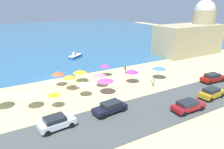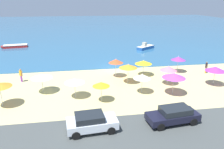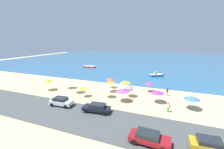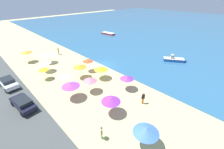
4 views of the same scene
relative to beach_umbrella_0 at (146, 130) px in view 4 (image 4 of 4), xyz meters
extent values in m
plane|color=#C9BB7D|center=(-16.34, 9.11, -2.01)|extent=(160.00, 160.00, 0.00)
cube|color=#2C6087|center=(-16.34, 64.11, -1.98)|extent=(150.00, 110.00, 0.05)
cube|color=#434846|center=(-16.34, -8.89, -1.98)|extent=(80.00, 8.00, 0.06)
cylinder|color=#B2B2B7|center=(0.00, 0.00, -1.11)|extent=(0.05, 0.05, 1.79)
cone|color=#4071BE|center=(0.00, 0.00, 0.00)|extent=(2.48, 2.48, 0.54)
sphere|color=silver|center=(0.00, 0.00, 0.30)|extent=(0.08, 0.08, 0.08)
cylinder|color=#B2B2B7|center=(-22.03, -0.24, -1.13)|extent=(0.05, 0.05, 1.76)
cone|color=#F3E0D0|center=(-22.03, -0.24, -0.09)|extent=(2.13, 2.13, 0.41)
sphere|color=silver|center=(-22.03, -0.24, 0.14)|extent=(0.08, 0.08, 0.08)
cylinder|color=#B2B2B7|center=(-10.92, 1.75, -1.07)|extent=(0.05, 0.05, 1.88)
cone|color=pink|center=(-10.92, 1.75, 0.08)|extent=(2.06, 2.06, 0.52)
sphere|color=silver|center=(-10.92, 1.75, 0.37)|extent=(0.08, 0.08, 0.08)
cylinder|color=#B2B2B7|center=(-25.60, 1.69, -1.11)|extent=(0.05, 0.05, 1.78)
cone|color=white|center=(-25.60, 1.69, -0.08)|extent=(2.38, 2.38, 0.39)
sphere|color=silver|center=(-25.60, 1.69, 0.15)|extent=(0.08, 0.08, 0.08)
cylinder|color=#B2B2B7|center=(-5.46, 0.72, -1.08)|extent=(0.05, 0.05, 1.86)
cone|color=purple|center=(-5.46, 0.72, 0.07)|extent=(2.33, 2.33, 0.53)
sphere|color=silver|center=(-5.46, 0.72, 0.37)|extent=(0.08, 0.08, 0.08)
cylinder|color=#B2B2B7|center=(-15.56, 3.06, -0.99)|extent=(0.05, 0.05, 2.03)
cone|color=orange|center=(-15.56, 3.06, 0.18)|extent=(2.25, 2.25, 0.43)
sphere|color=silver|center=(-15.56, 3.06, 0.43)|extent=(0.08, 0.08, 0.08)
cylinder|color=#B2B2B7|center=(-7.62, 6.10, -1.08)|extent=(0.05, 0.05, 1.85)
cone|color=purple|center=(-7.62, 6.10, 0.04)|extent=(2.05, 2.05, 0.49)
sphere|color=silver|center=(-7.62, 6.10, 0.32)|extent=(0.08, 0.08, 0.08)
cylinder|color=#B2B2B7|center=(-11.50, -1.07, -1.02)|extent=(0.05, 0.05, 1.98)
cone|color=purple|center=(-11.50, -1.07, 0.17)|extent=(2.49, 2.49, 0.50)
sphere|color=silver|center=(-11.50, -1.07, 0.46)|extent=(0.08, 0.08, 0.08)
cylinder|color=#B2B2B7|center=(-12.88, 5.47, -1.15)|extent=(0.05, 0.05, 1.71)
cone|color=yellow|center=(-12.88, 5.47, -0.11)|extent=(2.29, 2.29, 0.45)
sphere|color=silver|center=(-12.88, 5.47, 0.14)|extent=(0.08, 0.08, 0.08)
cylinder|color=#B2B2B7|center=(-14.75, -0.22, -1.12)|extent=(0.05, 0.05, 1.77)
cone|color=#F3E9CC|center=(-14.75, -0.22, -0.04)|extent=(1.92, 1.92, 0.49)
sphere|color=silver|center=(-14.75, -0.22, 0.23)|extent=(0.08, 0.08, 0.08)
cylinder|color=#B2B2B7|center=(-19.40, -1.62, -1.14)|extent=(0.05, 0.05, 1.73)
cone|color=yellow|center=(-19.40, -1.62, -0.11)|extent=(1.73, 1.73, 0.43)
sphere|color=silver|center=(-19.40, -1.62, 0.14)|extent=(0.08, 0.08, 0.08)
cylinder|color=#B2B2B7|center=(-16.66, 5.50, -1.00)|extent=(0.05, 0.05, 2.01)
cone|color=#E2522A|center=(-16.66, 5.50, 0.20)|extent=(1.94, 1.94, 0.49)
sphere|color=silver|center=(-16.66, 5.50, 0.48)|extent=(0.08, 0.08, 0.08)
cylinder|color=#B2B2B7|center=(-29.02, -1.21, -0.95)|extent=(0.05, 0.05, 2.12)
cone|color=orange|center=(-29.02, -1.21, 0.26)|extent=(2.27, 2.27, 0.40)
sphere|color=silver|center=(-29.02, -1.21, 0.49)|extent=(0.08, 0.08, 0.08)
cylinder|color=purple|center=(-28.67, 5.50, -1.59)|extent=(0.14, 0.14, 0.83)
cylinder|color=purple|center=(-28.80, 5.62, -1.59)|extent=(0.14, 0.14, 0.83)
cube|color=gold|center=(-28.74, 5.56, -0.85)|extent=(0.41, 0.41, 0.65)
sphere|color=#9F7156|center=(-28.74, 5.56, -0.40)|extent=(0.22, 0.22, 0.22)
cylinder|color=#9F7156|center=(-28.57, 5.39, -0.90)|extent=(0.09, 0.09, 0.59)
cylinder|color=#9F7156|center=(-28.91, 5.73, -0.90)|extent=(0.09, 0.09, 0.59)
cylinder|color=orange|center=(-3.80, 5.14, -1.60)|extent=(0.14, 0.14, 0.81)
cylinder|color=orange|center=(-3.87, 4.97, -1.60)|extent=(0.14, 0.14, 0.81)
cube|color=black|center=(-3.83, 5.06, -0.88)|extent=(0.33, 0.41, 0.64)
sphere|color=brown|center=(-3.83, 5.06, -0.43)|extent=(0.22, 0.22, 0.22)
cylinder|color=brown|center=(-3.75, 5.28, -0.93)|extent=(0.09, 0.09, 0.57)
cylinder|color=brown|center=(-3.92, 4.83, -0.93)|extent=(0.09, 0.09, 0.57)
cylinder|color=green|center=(-3.39, -2.54, -1.62)|extent=(0.14, 0.14, 0.77)
cylinder|color=green|center=(-3.54, -2.44, -1.62)|extent=(0.14, 0.14, 0.77)
cube|color=beige|center=(-3.46, -2.49, -0.93)|extent=(0.42, 0.39, 0.61)
sphere|color=brown|center=(-3.46, -2.49, -0.50)|extent=(0.22, 0.22, 0.22)
cylinder|color=brown|center=(-3.27, -2.63, -0.98)|extent=(0.09, 0.09, 0.55)
cylinder|color=brown|center=(-3.66, -2.35, -0.98)|extent=(0.09, 0.09, 0.55)
cube|color=black|center=(-14.01, -6.70, -1.35)|extent=(4.49, 2.19, 0.56)
cube|color=#1E2328|center=(-13.79, -6.67, -0.81)|extent=(2.57, 1.78, 0.51)
cylinder|color=black|center=(-15.38, -7.67, -1.63)|extent=(0.66, 0.29, 0.64)
cylinder|color=black|center=(-15.55, -6.03, -1.63)|extent=(0.66, 0.29, 0.64)
cylinder|color=black|center=(-12.46, -7.36, -1.63)|extent=(0.66, 0.29, 0.64)
cylinder|color=black|center=(-12.63, -5.72, -1.63)|extent=(0.66, 0.29, 0.64)
cube|color=silver|center=(-20.71, -6.79, -1.30)|extent=(4.06, 2.13, 0.64)
cube|color=#1E2328|center=(-20.91, -6.81, -0.74)|extent=(2.32, 1.77, 0.49)
cylinder|color=black|center=(-19.45, -5.83, -1.63)|extent=(0.66, 0.27, 0.64)
cylinder|color=black|center=(-19.31, -7.54, -1.63)|extent=(0.66, 0.27, 0.64)
cylinder|color=black|center=(-22.11, -6.05, -1.63)|extent=(0.66, 0.27, 0.64)
cylinder|color=black|center=(-21.97, -7.76, -1.63)|extent=(0.66, 0.27, 0.64)
cube|color=red|center=(-34.77, 27.41, -1.70)|extent=(5.02, 2.51, 0.51)
cube|color=red|center=(-37.33, 27.01, -1.65)|extent=(0.59, 1.06, 0.31)
cube|color=silver|center=(-34.77, 27.41, -1.41)|extent=(5.03, 2.59, 0.08)
cube|color=#285BA7|center=(-7.52, 21.49, -1.67)|extent=(4.22, 3.53, 0.56)
cube|color=#285BA7|center=(-5.64, 22.80, -1.62)|extent=(0.81, 0.89, 0.34)
cube|color=silver|center=(-7.52, 21.49, -1.35)|extent=(4.26, 3.60, 0.08)
cube|color=#B2AD9E|center=(-7.86, 21.25, -0.95)|extent=(0.97, 1.03, 0.88)
camera|label=1|loc=(-26.04, -27.70, 11.30)|focal=35.00mm
camera|label=2|loc=(-21.52, -21.75, 7.90)|focal=35.00mm
camera|label=3|loc=(-3.77, -26.05, 9.18)|focal=24.00mm
camera|label=4|loc=(4.69, -8.92, 11.14)|focal=24.00mm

